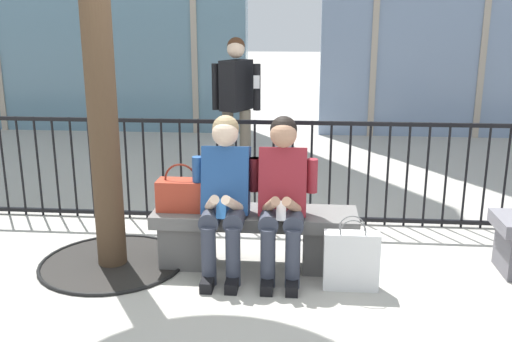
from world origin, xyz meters
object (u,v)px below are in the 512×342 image
object	(u,v)px
shopping_bag	(351,260)
handbag_on_bench	(181,194)
seated_person_with_phone	(225,191)
stone_bench	(255,233)
seated_person_companion	(282,192)
bystander_at_railing	(236,101)

from	to	relation	value
shopping_bag	handbag_on_bench	bearing A→B (deg)	165.15
seated_person_with_phone	stone_bench	bearing A→B (deg)	30.57
handbag_on_bench	shopping_bag	size ratio (longest dim) A/B	0.69
seated_person_with_phone	handbag_on_bench	distance (m)	0.39
stone_bench	shopping_bag	world-z (taller)	shopping_bag
seated_person_with_phone	shopping_bag	world-z (taller)	seated_person_with_phone
seated_person_with_phone	handbag_on_bench	world-z (taller)	seated_person_with_phone
shopping_bag	seated_person_companion	bearing A→B (deg)	155.95
stone_bench	seated_person_with_phone	bearing A→B (deg)	-149.43
stone_bench	seated_person_companion	world-z (taller)	seated_person_companion
stone_bench	bystander_at_railing	distance (m)	2.36
stone_bench	bystander_at_railing	xyz separation A→B (m)	(-0.40, 2.20, 0.73)
bystander_at_railing	handbag_on_bench	bearing A→B (deg)	-94.54
seated_person_with_phone	seated_person_companion	xyz separation A→B (m)	(0.44, 0.00, 0.00)
stone_bench	bystander_at_railing	bearing A→B (deg)	100.40
stone_bench	bystander_at_railing	size ratio (longest dim) A/B	0.94
handbag_on_bench	shopping_bag	bearing A→B (deg)	-14.85
handbag_on_bench	bystander_at_railing	xyz separation A→B (m)	(0.18, 2.21, 0.42)
seated_person_with_phone	handbag_on_bench	xyz separation A→B (m)	(-0.36, 0.12, -0.07)
handbag_on_bench	shopping_bag	world-z (taller)	handbag_on_bench
handbag_on_bench	bystander_at_railing	distance (m)	2.26
seated_person_with_phone	seated_person_companion	size ratio (longest dim) A/B	1.00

